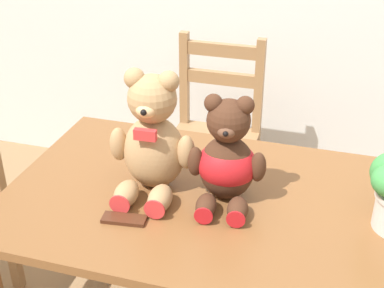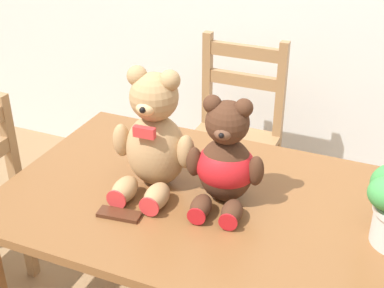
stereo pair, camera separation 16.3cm
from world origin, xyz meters
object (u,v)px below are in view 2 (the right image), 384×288
(teddy_bear_left, at_px, (154,138))
(chocolate_bar, at_px, (119,214))
(teddy_bear_right, at_px, (225,162))
(wooden_chair_behind, at_px, (231,143))

(teddy_bear_left, bearing_deg, chocolate_bar, 80.74)
(teddy_bear_right, bearing_deg, chocolate_bar, 31.77)
(teddy_bear_left, height_order, teddy_bear_right, teddy_bear_left)
(wooden_chair_behind, bearing_deg, teddy_bear_left, 90.35)
(teddy_bear_left, relative_size, teddy_bear_right, 1.15)
(wooden_chair_behind, xyz_separation_m, teddy_bear_left, (0.00, -0.77, 0.41))
(wooden_chair_behind, distance_m, teddy_bear_left, 0.87)
(teddy_bear_right, xyz_separation_m, chocolate_bar, (-0.26, -0.20, -0.13))
(teddy_bear_right, distance_m, chocolate_bar, 0.35)
(wooden_chair_behind, bearing_deg, teddy_bear_right, 107.49)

